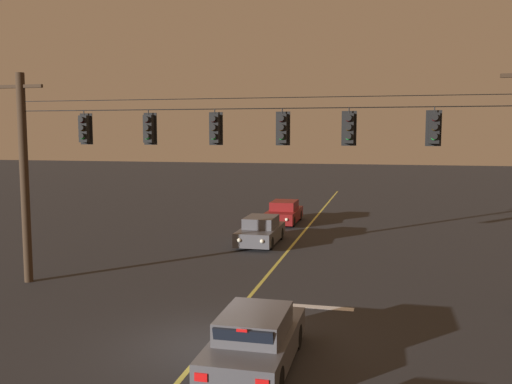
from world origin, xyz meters
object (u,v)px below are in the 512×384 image
object	(u,v)px
traffic_light_left_inner	(148,129)
car_oncoming_lead	(261,231)
traffic_light_leftmost	(84,129)
traffic_light_right_inner	(282,128)
traffic_light_rightmost	(349,128)
car_oncoming_trailing	(284,213)
traffic_light_far_right	(434,128)
traffic_light_centre	(215,129)
car_waiting_near_lane	(255,341)

from	to	relation	value
traffic_light_left_inner	car_oncoming_lead	size ratio (longest dim) A/B	0.28
traffic_light_leftmost	traffic_light_right_inner	world-z (taller)	same
traffic_light_rightmost	car_oncoming_trailing	distance (m)	17.48
traffic_light_leftmost	traffic_light_far_right	bearing A→B (deg)	0.00
traffic_light_rightmost	car_oncoming_lead	world-z (taller)	traffic_light_rightmost
traffic_light_centre	car_waiting_near_lane	distance (m)	8.01
traffic_light_left_inner	car_oncoming_lead	xyz separation A→B (m)	(1.96, 9.18, -5.14)
traffic_light_right_inner	traffic_light_rightmost	xyz separation A→B (m)	(2.17, 0.00, 0.00)
traffic_light_rightmost	traffic_light_left_inner	bearing A→B (deg)	180.00
car_waiting_near_lane	car_oncoming_lead	size ratio (longest dim) A/B	0.98
traffic_light_centre	traffic_light_rightmost	distance (m)	4.50
traffic_light_leftmost	traffic_light_right_inner	size ratio (longest dim) A/B	1.00
traffic_light_left_inner	car_waiting_near_lane	xyz separation A→B (m)	(5.13, -5.51, -5.14)
traffic_light_right_inner	car_oncoming_lead	distance (m)	10.88
traffic_light_left_inner	traffic_light_right_inner	bearing A→B (deg)	0.00
traffic_light_left_inner	traffic_light_rightmost	size ratio (longest dim) A/B	1.00
traffic_light_centre	traffic_light_far_right	world-z (taller)	same
car_waiting_near_lane	traffic_light_right_inner	bearing A→B (deg)	93.99
traffic_light_right_inner	car_waiting_near_lane	distance (m)	7.55
traffic_light_left_inner	car_waiting_near_lane	distance (m)	9.12
traffic_light_centre	car_oncoming_lead	bearing A→B (deg)	92.87
traffic_light_centre	car_oncoming_trailing	size ratio (longest dim) A/B	0.28
traffic_light_left_inner	traffic_light_right_inner	size ratio (longest dim) A/B	1.00
traffic_light_leftmost	traffic_light_right_inner	xyz separation A→B (m)	(7.24, 0.00, 0.00)
traffic_light_left_inner	car_waiting_near_lane	world-z (taller)	traffic_light_left_inner
traffic_light_centre	traffic_light_far_right	size ratio (longest dim) A/B	1.00
traffic_light_left_inner	car_oncoming_lead	bearing A→B (deg)	77.97
car_oncoming_lead	traffic_light_leftmost	bearing A→B (deg)	-115.87
traffic_light_far_right	car_oncoming_trailing	xyz separation A→B (m)	(-7.59, 15.95, -5.14)
traffic_light_centre	traffic_light_right_inner	world-z (taller)	same
car_waiting_near_lane	car_oncoming_trailing	xyz separation A→B (m)	(-3.18, 21.46, -0.00)
car_waiting_near_lane	car_oncoming_trailing	bearing A→B (deg)	98.44
car_oncoming_lead	traffic_light_centre	bearing A→B (deg)	-87.13
traffic_light_far_right	traffic_light_left_inner	bearing A→B (deg)	180.00
car_oncoming_trailing	traffic_light_right_inner	bearing A→B (deg)	-80.04
traffic_light_centre	car_oncoming_trailing	world-z (taller)	traffic_light_centre
traffic_light_left_inner	traffic_light_far_right	bearing A→B (deg)	0.00
traffic_light_far_right	car_waiting_near_lane	world-z (taller)	traffic_light_far_right
traffic_light_leftmost	traffic_light_rightmost	xyz separation A→B (m)	(9.41, 0.00, 0.00)
traffic_light_rightmost	car_waiting_near_lane	world-z (taller)	traffic_light_rightmost
traffic_light_left_inner	traffic_light_rightmost	world-z (taller)	same
traffic_light_centre	traffic_light_left_inner	bearing A→B (deg)	180.00
traffic_light_leftmost	traffic_light_right_inner	bearing A→B (deg)	0.00
traffic_light_centre	traffic_light_right_inner	xyz separation A→B (m)	(2.33, 0.00, 0.00)
traffic_light_rightmost	car_oncoming_lead	bearing A→B (deg)	118.40
traffic_light_right_inner	car_oncoming_lead	world-z (taller)	traffic_light_right_inner
traffic_light_rightmost	traffic_light_far_right	size ratio (longest dim) A/B	1.00
traffic_light_centre	car_oncoming_lead	distance (m)	10.53
traffic_light_rightmost	car_oncoming_trailing	size ratio (longest dim) A/B	0.28
traffic_light_left_inner	car_oncoming_lead	distance (m)	10.70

